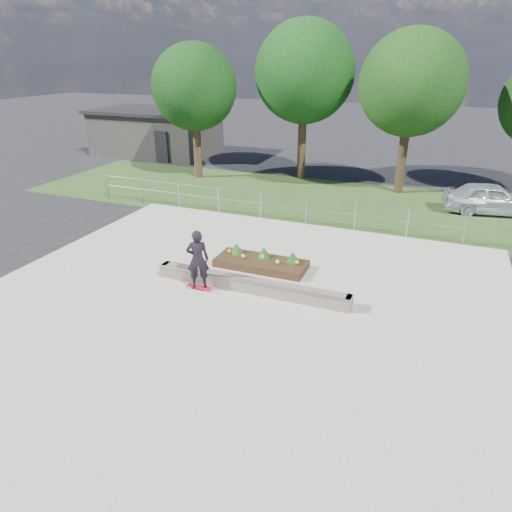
{
  "coord_description": "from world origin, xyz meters",
  "views": [
    {
      "loc": [
        4.75,
        -9.78,
        6.5
      ],
      "look_at": [
        0.2,
        1.5,
        1.1
      ],
      "focal_mm": 32.0,
      "sensor_mm": 36.0,
      "label": 1
    }
  ],
  "objects_px": {
    "skateboarder": "(198,259)",
    "parked_car": "(491,199)",
    "planter_bed": "(262,261)",
    "grind_ledge": "(250,285)"
  },
  "relations": [
    {
      "from": "skateboarder",
      "to": "parked_car",
      "type": "distance_m",
      "value": 14.08
    },
    {
      "from": "grind_ledge",
      "to": "parked_car",
      "type": "relative_size",
      "value": 1.5
    },
    {
      "from": "planter_bed",
      "to": "skateboarder",
      "type": "distance_m",
      "value": 2.59
    },
    {
      "from": "grind_ledge",
      "to": "skateboarder",
      "type": "distance_m",
      "value": 1.72
    },
    {
      "from": "grind_ledge",
      "to": "skateboarder",
      "type": "bearing_deg",
      "value": -162.95
    },
    {
      "from": "grind_ledge",
      "to": "planter_bed",
      "type": "xyz_separation_m",
      "value": [
        -0.32,
        1.73,
        -0.02
      ]
    },
    {
      "from": "planter_bed",
      "to": "grind_ledge",
      "type": "bearing_deg",
      "value": -79.63
    },
    {
      "from": "planter_bed",
      "to": "parked_car",
      "type": "height_order",
      "value": "parked_car"
    },
    {
      "from": "skateboarder",
      "to": "parked_car",
      "type": "xyz_separation_m",
      "value": [
        8.47,
        11.25,
        -0.35
      ]
    },
    {
      "from": "grind_ledge",
      "to": "skateboarder",
      "type": "relative_size",
      "value": 3.19
    }
  ]
}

